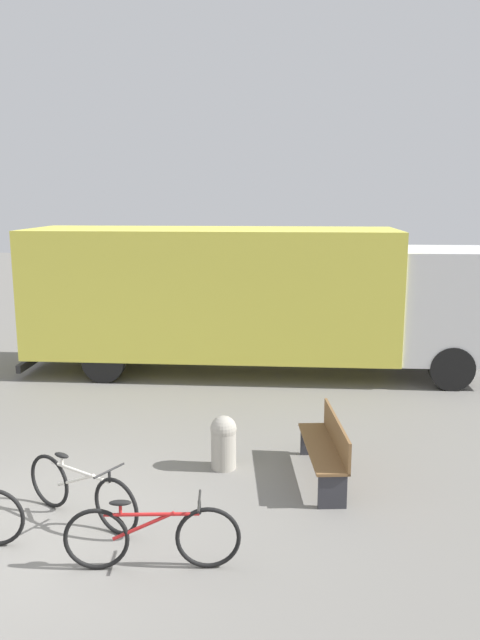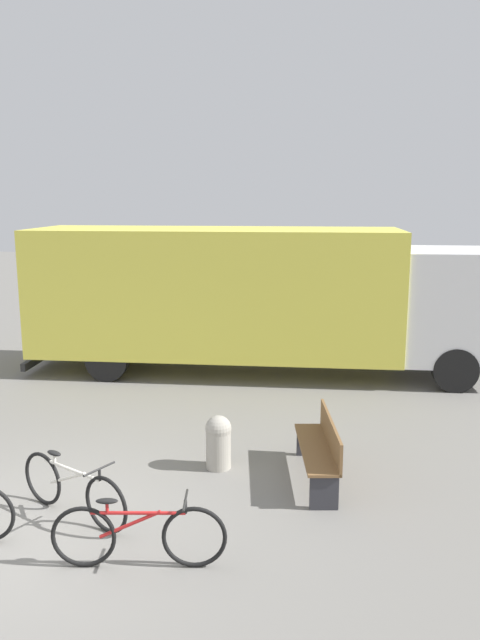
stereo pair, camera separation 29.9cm
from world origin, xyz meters
TOP-DOWN VIEW (x-y plane):
  - ground_plane at (0.00, 0.00)m, footprint 60.00×60.00m
  - delivery_truck at (0.73, 6.93)m, footprint 9.70×3.86m
  - park_bench at (2.89, 2.21)m, footprint 0.86×1.71m
  - bicycle_middle at (0.32, 0.46)m, footprint 1.66×0.68m
  - bicycle_far at (1.47, -0.23)m, footprint 1.69×0.61m
  - bollard_near_bench at (1.50, 2.19)m, footprint 0.35×0.35m

SIDE VIEW (x-z plane):
  - ground_plane at x=0.00m, z-range 0.00..0.00m
  - bicycle_middle at x=0.32m, z-range -0.02..0.72m
  - bicycle_far at x=1.47m, z-range -0.02..0.72m
  - bollard_near_bench at x=1.50m, z-range 0.03..0.76m
  - park_bench at x=2.89m, z-range 0.04..0.87m
  - delivery_truck at x=0.73m, z-range 0.16..3.14m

